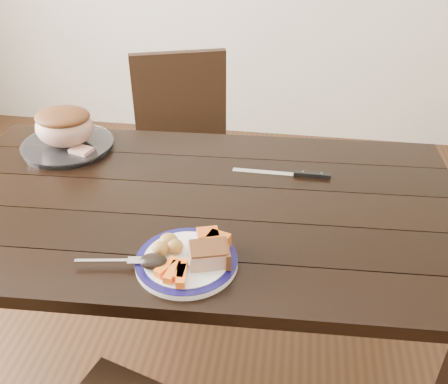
# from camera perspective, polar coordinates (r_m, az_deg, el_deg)

# --- Properties ---
(ground) EXTENTS (4.00, 4.00, 0.00)m
(ground) POSITION_cam_1_polar(r_m,az_deg,el_deg) (2.03, -2.27, -18.76)
(ground) COLOR #472B16
(ground) RESTS_ON ground
(dining_table) EXTENTS (1.64, 0.98, 0.75)m
(dining_table) POSITION_cam_1_polar(r_m,az_deg,el_deg) (1.56, -2.79, -3.75)
(dining_table) COLOR black
(dining_table) RESTS_ON ground
(chair_far) EXTENTS (0.54, 0.54, 0.93)m
(chair_far) POSITION_cam_1_polar(r_m,az_deg,el_deg) (2.28, -4.55, 5.04)
(chair_far) COLOR black
(chair_far) RESTS_ON ground
(dinner_plate) EXTENTS (0.26, 0.26, 0.02)m
(dinner_plate) POSITION_cam_1_polar(r_m,az_deg,el_deg) (1.28, -4.29, -7.95)
(dinner_plate) COLOR white
(dinner_plate) RESTS_ON dining_table
(plate_rim) EXTENTS (0.26, 0.26, 0.02)m
(plate_rim) POSITION_cam_1_polar(r_m,az_deg,el_deg) (1.27, -4.31, -7.66)
(plate_rim) COLOR #110D45
(plate_rim) RESTS_ON dinner_plate
(serving_platter) EXTENTS (0.31, 0.31, 0.02)m
(serving_platter) POSITION_cam_1_polar(r_m,az_deg,el_deg) (1.87, -17.39, 5.01)
(serving_platter) COLOR white
(serving_platter) RESTS_ON dining_table
(pork_slice) EXTENTS (0.11, 0.10, 0.04)m
(pork_slice) POSITION_cam_1_polar(r_m,az_deg,el_deg) (1.24, -1.79, -7.22)
(pork_slice) COLOR tan
(pork_slice) RESTS_ON dinner_plate
(roasted_potatoes) EXTENTS (0.08, 0.07, 0.04)m
(roasted_potatoes) POSITION_cam_1_polar(r_m,az_deg,el_deg) (1.28, -6.39, -6.00)
(roasted_potatoes) COLOR gold
(roasted_potatoes) RESTS_ON dinner_plate
(carrot_batons) EXTENTS (0.08, 0.09, 0.02)m
(carrot_batons) POSITION_cam_1_polar(r_m,az_deg,el_deg) (1.22, -5.59, -9.03)
(carrot_batons) COLOR orange
(carrot_batons) RESTS_ON dinner_plate
(pumpkin_wedges) EXTENTS (0.09, 0.07, 0.04)m
(pumpkin_wedges) POSITION_cam_1_polar(r_m,az_deg,el_deg) (1.29, -1.28, -5.44)
(pumpkin_wedges) COLOR orange
(pumpkin_wedges) RESTS_ON dinner_plate
(dark_mushroom) EXTENTS (0.07, 0.05, 0.03)m
(dark_mushroom) POSITION_cam_1_polar(r_m,az_deg,el_deg) (1.24, -8.05, -7.87)
(dark_mushroom) COLOR black
(dark_mushroom) RESTS_ON dinner_plate
(fork) EXTENTS (0.18, 0.05, 0.00)m
(fork) POSITION_cam_1_polar(r_m,az_deg,el_deg) (1.29, -12.27, -7.72)
(fork) COLOR silver
(fork) RESTS_ON dinner_plate
(roast_joint) EXTENTS (0.20, 0.17, 0.13)m
(roast_joint) POSITION_cam_1_polar(r_m,az_deg,el_deg) (1.84, -17.77, 7.05)
(roast_joint) COLOR tan
(roast_joint) RESTS_ON serving_platter
(cut_slice) EXTENTS (0.08, 0.07, 0.02)m
(cut_slice) POSITION_cam_1_polar(r_m,az_deg,el_deg) (1.79, -15.99, 4.55)
(cut_slice) COLOR tan
(cut_slice) RESTS_ON serving_platter
(carving_knife) EXTENTS (0.32, 0.02, 0.01)m
(carving_knife) POSITION_cam_1_polar(r_m,az_deg,el_deg) (1.64, 8.65, 2.05)
(carving_knife) COLOR silver
(carving_knife) RESTS_ON dining_table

